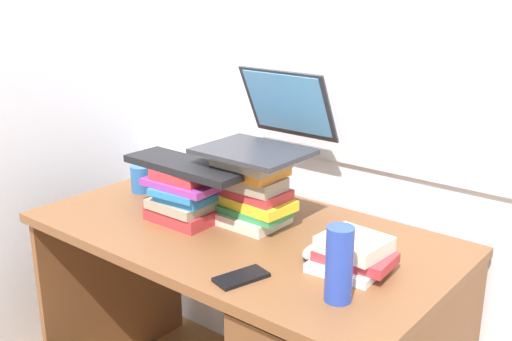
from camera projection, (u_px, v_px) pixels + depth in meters
wall_back at (319, 24)px, 1.94m from camera, size 6.00×0.06×2.60m
wall_left at (47, 19)px, 2.20m from camera, size 0.05×6.00×2.60m
book_stack_tall at (253, 190)px, 1.84m from camera, size 0.26×0.17×0.22m
book_stack_keyboard_riser at (185, 195)px, 1.88m from camera, size 0.24×0.21×0.16m
book_stack_side at (353, 254)px, 1.57m from camera, size 0.21×0.19×0.09m
laptop at (268, 131)px, 1.84m from camera, size 0.31×0.35×0.23m
keyboard at (186, 166)px, 1.85m from camera, size 0.42×0.14×0.02m
computer_mouse at (316, 251)px, 1.64m from camera, size 0.06×0.10×0.04m
mug at (142, 179)px, 2.14m from camera, size 0.11×0.08×0.09m
water_bottle at (339, 264)px, 1.40m from camera, size 0.07×0.07×0.18m
cell_phone at (241, 277)px, 1.53m from camera, size 0.10×0.15×0.01m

